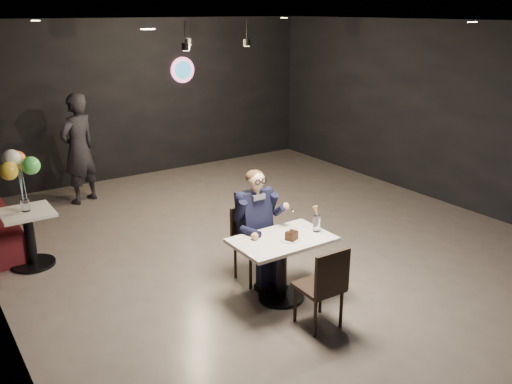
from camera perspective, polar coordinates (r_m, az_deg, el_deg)
floor at (r=7.51m, az=2.78°, el=-6.15°), size 9.00×9.00×0.00m
wall_sign at (r=11.12m, az=-7.74°, el=12.61°), size 0.50×0.06×0.50m
pendant_lights at (r=8.50m, az=-5.30°, el=16.80°), size 1.40×1.20×0.36m
main_table at (r=6.17m, az=2.71°, el=-8.08°), size 1.10×0.70×0.75m
chair_far at (r=6.54m, az=-0.15°, el=-5.62°), size 0.42×0.46×0.92m
chair_near at (r=5.69m, az=6.63°, el=-9.71°), size 0.43×0.47×0.92m
seated_man at (r=6.44m, az=-0.15°, el=-3.51°), size 0.60×0.80×1.44m
dessert_plate at (r=5.98m, az=3.55°, el=-4.99°), size 0.23×0.23×0.01m
cake_slice at (r=5.94m, az=3.77°, el=-4.63°), size 0.15×0.13×0.09m
mint_leaf at (r=5.94m, az=4.16°, el=-4.24°), size 0.07×0.04×0.01m
sundae_glass at (r=6.19m, az=6.40°, el=-3.31°), size 0.08×0.08×0.19m
wafer_cone at (r=6.13m, az=6.38°, el=-2.07°), size 0.08×0.08×0.13m
side_table at (r=7.51m, az=-22.69°, el=-4.43°), size 0.62×0.62×0.78m
balloon_vase at (r=7.35m, az=-23.12°, el=-1.28°), size 0.11×0.11×0.16m
balloon_bunch at (r=7.24m, az=-23.52°, el=1.75°), size 0.41×0.41×0.67m
passerby at (r=9.55m, az=-18.17°, el=4.33°), size 0.80×0.70×1.86m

